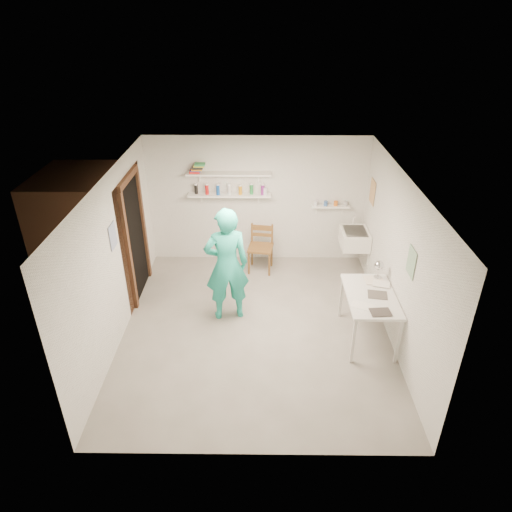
{
  "coord_description": "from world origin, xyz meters",
  "views": [
    {
      "loc": [
        0.06,
        -5.61,
        4.37
      ],
      "look_at": [
        0.0,
        0.4,
        1.05
      ],
      "focal_mm": 32.0,
      "sensor_mm": 36.0,
      "label": 1
    }
  ],
  "objects_px": {
    "man": "(227,265)",
    "wooden_chair": "(261,248)",
    "belfast_sink": "(354,238)",
    "desk_lamp": "(379,265)",
    "wall_clock": "(230,240)",
    "work_table": "(368,317)"
  },
  "relations": [
    {
      "from": "wooden_chair",
      "to": "desk_lamp",
      "type": "relative_size",
      "value": 6.51
    },
    {
      "from": "man",
      "to": "desk_lamp",
      "type": "distance_m",
      "value": 2.27
    },
    {
      "from": "man",
      "to": "desk_lamp",
      "type": "xyz_separation_m",
      "value": [
        2.27,
        -0.08,
        0.06
      ]
    },
    {
      "from": "belfast_sink",
      "to": "desk_lamp",
      "type": "distance_m",
      "value": 1.48
    },
    {
      "from": "wooden_chair",
      "to": "belfast_sink",
      "type": "bearing_deg",
      "value": 6.19
    },
    {
      "from": "man",
      "to": "wooden_chair",
      "type": "xyz_separation_m",
      "value": [
        0.51,
        1.43,
        -0.46
      ]
    },
    {
      "from": "belfast_sink",
      "to": "work_table",
      "type": "xyz_separation_m",
      "value": [
        -0.11,
        -1.91,
        -0.32
      ]
    },
    {
      "from": "wall_clock",
      "to": "desk_lamp",
      "type": "bearing_deg",
      "value": -19.64
    },
    {
      "from": "wall_clock",
      "to": "desk_lamp",
      "type": "distance_m",
      "value": 2.26
    },
    {
      "from": "belfast_sink",
      "to": "work_table",
      "type": "height_order",
      "value": "belfast_sink"
    },
    {
      "from": "work_table",
      "to": "desk_lamp",
      "type": "xyz_separation_m",
      "value": [
        0.19,
        0.46,
        0.6
      ]
    },
    {
      "from": "desk_lamp",
      "to": "wooden_chair",
      "type": "bearing_deg",
      "value": 139.41
    },
    {
      "from": "work_table",
      "to": "belfast_sink",
      "type": "bearing_deg",
      "value": 86.7
    },
    {
      "from": "belfast_sink",
      "to": "wall_clock",
      "type": "xyz_separation_m",
      "value": [
        -2.15,
        -1.15,
        0.54
      ]
    },
    {
      "from": "wooden_chair",
      "to": "desk_lamp",
      "type": "xyz_separation_m",
      "value": [
        1.76,
        -1.51,
        0.52
      ]
    },
    {
      "from": "wall_clock",
      "to": "wooden_chair",
      "type": "bearing_deg",
      "value": 57.02
    },
    {
      "from": "man",
      "to": "wall_clock",
      "type": "relative_size",
      "value": 5.56
    },
    {
      "from": "wooden_chair",
      "to": "work_table",
      "type": "distance_m",
      "value": 2.52
    },
    {
      "from": "belfast_sink",
      "to": "desk_lamp",
      "type": "bearing_deg",
      "value": -86.85
    },
    {
      "from": "wooden_chair",
      "to": "desk_lamp",
      "type": "height_order",
      "value": "desk_lamp"
    },
    {
      "from": "belfast_sink",
      "to": "man",
      "type": "distance_m",
      "value": 2.59
    },
    {
      "from": "belfast_sink",
      "to": "wall_clock",
      "type": "bearing_deg",
      "value": -151.74
    }
  ]
}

